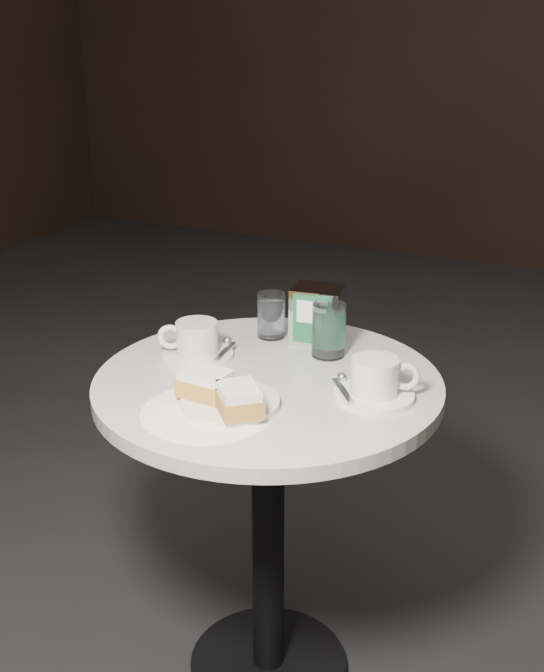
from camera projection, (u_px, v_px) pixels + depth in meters
The scene contains 9 objects.
ground at pixel (268, 669), 1.96m from camera, with size 7.00×7.00×0.00m, color black.
cafe_table at pixel (268, 465), 1.76m from camera, with size 0.70×0.70×0.74m.
sugar_spill at pixel (208, 412), 1.54m from camera, with size 0.25×0.25×0.00m, color white.
beignet_plate at pixel (225, 396), 1.55m from camera, with size 0.25×0.25×0.06m.
coffee_cup_left at pixel (196, 342), 1.77m from camera, with size 0.20×0.20×0.08m.
coffee_cup_right at pixel (375, 381), 1.59m from camera, with size 0.20×0.20×0.08m.
water_glass_left at pixel (271, 316), 1.88m from camera, with size 0.08×0.08×0.10m.
water_glass_right at pixel (329, 331), 1.77m from camera, with size 0.08×0.08×0.12m.
napkin_dispenser at pixel (318, 315), 1.84m from camera, with size 0.12×0.10×0.13m.
Camera 1 is at (0.65, -1.39, 1.45)m, focal length 45.00 mm.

